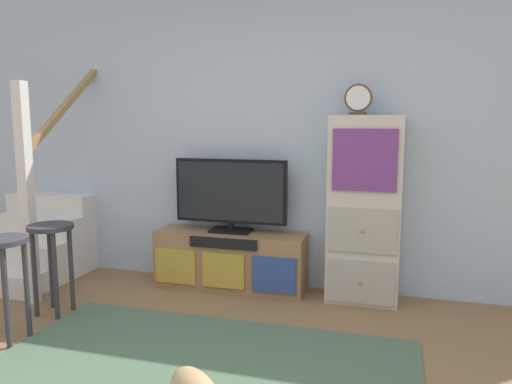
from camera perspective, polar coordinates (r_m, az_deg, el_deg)
back_wall at (r=4.42m, az=1.70°, el=6.47°), size 6.40×0.12×2.70m
area_rug at (r=3.04m, az=-7.73°, el=-21.00°), size 2.60×1.80×0.01m
media_console at (r=4.42m, az=-3.03°, el=-7.94°), size 1.35×0.38×0.51m
television at (r=4.32m, az=-2.98°, el=-0.17°), size 1.02×0.22×0.65m
side_cabinet at (r=4.10m, az=12.50°, el=-2.10°), size 0.58×0.38×1.54m
desk_clock at (r=4.02m, az=11.83°, el=10.51°), size 0.22×0.08×0.24m
staircase at (r=5.34m, az=-23.10°, el=-4.50°), size 1.00×1.36×2.20m
bar_stool_near at (r=3.72m, az=-27.37°, el=-7.56°), size 0.34×0.34×0.72m
bar_stool_far at (r=4.09m, az=-22.72°, el=-6.00°), size 0.34×0.34×0.71m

